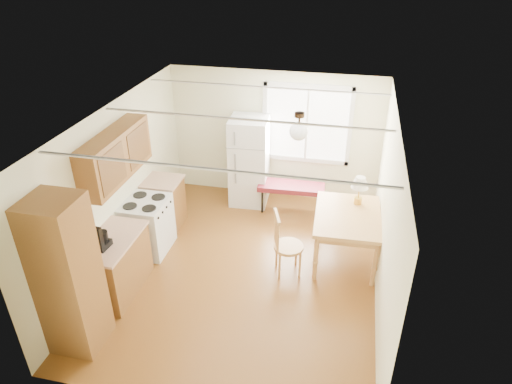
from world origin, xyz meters
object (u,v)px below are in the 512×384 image
(refrigerator, at_px, (249,161))
(bench, at_px, (291,188))
(dining_table, at_px, (347,220))
(chair, at_px, (282,240))

(refrigerator, bearing_deg, bench, -17.88)
(refrigerator, height_order, bench, refrigerator)
(dining_table, distance_m, chair, 1.09)
(bench, relative_size, chair, 1.20)
(bench, bearing_deg, chair, -88.47)
(refrigerator, distance_m, dining_table, 2.43)
(dining_table, bearing_deg, refrigerator, 139.85)
(refrigerator, xyz_separation_m, chair, (0.99, -2.06, -0.26))
(refrigerator, xyz_separation_m, dining_table, (1.91, -1.50, -0.12))
(refrigerator, height_order, chair, refrigerator)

